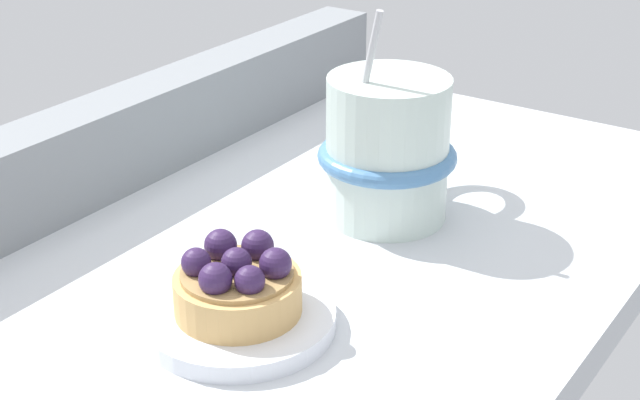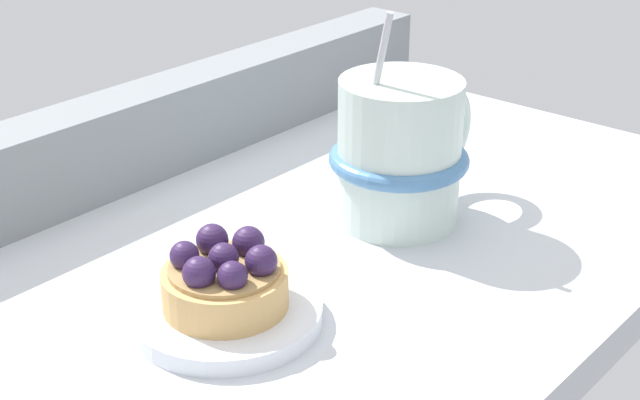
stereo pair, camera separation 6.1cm
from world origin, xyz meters
TOP-DOWN VIEW (x-y plane):
  - ground_plane at (0.00, 0.00)cm, footprint 84.05×41.11cm
  - window_rail_back at (0.00, 18.19)cm, footprint 82.37×4.74cm
  - dessert_plate at (-2.91, -2.55)cm, footprint 11.42×11.42cm
  - raspberry_tart at (-2.88, -2.53)cm, footprint 7.44×7.44cm
  - coffee_mug at (15.00, -2.14)cm, footprint 13.84×9.92cm

SIDE VIEW (x-z plane):
  - ground_plane at x=0.00cm, z-range -2.85..0.00cm
  - dessert_plate at x=-2.91cm, z-range -0.04..1.10cm
  - raspberry_tart at x=-2.88cm, z-range 0.76..5.00cm
  - window_rail_back at x=0.00cm, z-range 0.00..6.89cm
  - coffee_mug at x=15.00cm, z-range -2.59..12.98cm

